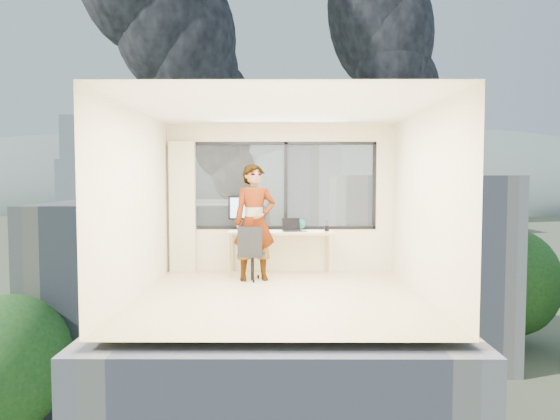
{
  "coord_description": "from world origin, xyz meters",
  "views": [
    {
      "loc": [
        0.03,
        -6.92,
        1.62
      ],
      "look_at": [
        0.0,
        1.0,
        1.15
      ],
      "focal_mm": 32.16,
      "sensor_mm": 36.0,
      "label": 1
    }
  ],
  "objects_px": {
    "chair": "(252,253)",
    "laptop": "(292,225)",
    "person": "(255,222)",
    "monitor": "(246,213)",
    "desk": "(280,253)",
    "game_console": "(253,228)",
    "handbag": "(298,224)"
  },
  "relations": [
    {
      "from": "monitor",
      "to": "handbag",
      "type": "relative_size",
      "value": 2.29
    },
    {
      "from": "monitor",
      "to": "laptop",
      "type": "distance_m",
      "value": 0.85
    },
    {
      "from": "desk",
      "to": "laptop",
      "type": "relative_size",
      "value": 5.45
    },
    {
      "from": "chair",
      "to": "laptop",
      "type": "distance_m",
      "value": 0.91
    },
    {
      "from": "game_console",
      "to": "handbag",
      "type": "bearing_deg",
      "value": -17.05
    },
    {
      "from": "game_console",
      "to": "handbag",
      "type": "xyz_separation_m",
      "value": [
        0.79,
        -0.02,
        0.07
      ]
    },
    {
      "from": "person",
      "to": "laptop",
      "type": "distance_m",
      "value": 0.78
    },
    {
      "from": "desk",
      "to": "chair",
      "type": "distance_m",
      "value": 0.71
    },
    {
      "from": "chair",
      "to": "game_console",
      "type": "distance_m",
      "value": 0.81
    },
    {
      "from": "laptop",
      "to": "person",
      "type": "bearing_deg",
      "value": -151.91
    },
    {
      "from": "laptop",
      "to": "handbag",
      "type": "xyz_separation_m",
      "value": [
        0.1,
        0.21,
        0.0
      ]
    },
    {
      "from": "desk",
      "to": "person",
      "type": "bearing_deg",
      "value": -128.66
    },
    {
      "from": "desk",
      "to": "chair",
      "type": "xyz_separation_m",
      "value": [
        -0.45,
        -0.55,
        0.08
      ]
    },
    {
      "from": "chair",
      "to": "game_console",
      "type": "xyz_separation_m",
      "value": [
        -0.04,
        0.74,
        0.33
      ]
    },
    {
      "from": "monitor",
      "to": "laptop",
      "type": "bearing_deg",
      "value": -18.25
    },
    {
      "from": "person",
      "to": "handbag",
      "type": "relative_size",
      "value": 7.07
    },
    {
      "from": "monitor",
      "to": "laptop",
      "type": "xyz_separation_m",
      "value": [
        0.8,
        -0.18,
        -0.2
      ]
    },
    {
      "from": "person",
      "to": "game_console",
      "type": "distance_m",
      "value": 0.72
    },
    {
      "from": "person",
      "to": "laptop",
      "type": "relative_size",
      "value": 5.7
    },
    {
      "from": "game_console",
      "to": "laptop",
      "type": "height_order",
      "value": "laptop"
    },
    {
      "from": "game_console",
      "to": "handbag",
      "type": "distance_m",
      "value": 0.79
    },
    {
      "from": "game_console",
      "to": "handbag",
      "type": "height_order",
      "value": "handbag"
    },
    {
      "from": "game_console",
      "to": "laptop",
      "type": "xyz_separation_m",
      "value": [
        0.69,
        -0.23,
        0.06
      ]
    },
    {
      "from": "desk",
      "to": "chair",
      "type": "height_order",
      "value": "chair"
    },
    {
      "from": "person",
      "to": "game_console",
      "type": "relative_size",
      "value": 6.26
    },
    {
      "from": "chair",
      "to": "laptop",
      "type": "relative_size",
      "value": 2.75
    },
    {
      "from": "monitor",
      "to": "game_console",
      "type": "bearing_deg",
      "value": 18.09
    },
    {
      "from": "chair",
      "to": "handbag",
      "type": "bearing_deg",
      "value": 52.87
    },
    {
      "from": "person",
      "to": "monitor",
      "type": "xyz_separation_m",
      "value": [
        -0.19,
        0.65,
        0.11
      ]
    },
    {
      "from": "handbag",
      "to": "monitor",
      "type": "bearing_deg",
      "value": -164.81
    },
    {
      "from": "monitor",
      "to": "person",
      "type": "bearing_deg",
      "value": -79.47
    },
    {
      "from": "handbag",
      "to": "game_console",
      "type": "bearing_deg",
      "value": -168.25
    }
  ]
}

